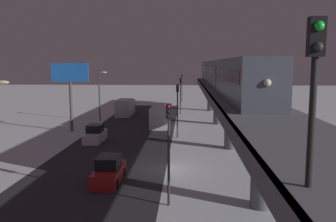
{
  "coord_description": "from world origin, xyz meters",
  "views": [
    {
      "loc": [
        -1.84,
        28.71,
        8.75
      ],
      "look_at": [
        0.7,
        -19.5,
        2.34
      ],
      "focal_mm": 37.73,
      "sensor_mm": 36.0,
      "label": 1
    }
  ],
  "objects": [
    {
      "name": "street_lamp_far",
      "position": [
        11.4,
        -25.0,
        4.81
      ],
      "size": [
        1.35,
        0.44,
        7.65
      ],
      "color": "#38383D",
      "rests_on": "ground_plane"
    },
    {
      "name": "traffic_light_distant",
      "position": [
        -0.78,
        -53.58,
        4.2
      ],
      "size": [
        0.32,
        0.44,
        6.4
      ],
      "color": "#2D2D2D",
      "rests_on": "ground_plane"
    },
    {
      "name": "elevated_railway",
      "position": [
        -6.41,
        0.0,
        5.03
      ],
      "size": [
        5.0,
        91.59,
        5.82
      ],
      "color": "slate",
      "rests_on": "ground_plane"
    },
    {
      "name": "sedan_white",
      "position": [
        8.52,
        -10.22,
        0.8
      ],
      "size": [
        1.8,
        4.41,
        1.97
      ],
      "color": "silver",
      "rests_on": "ground_plane"
    },
    {
      "name": "subway_train",
      "position": [
        -6.5,
        -19.58,
        7.59
      ],
      "size": [
        2.94,
        55.47,
        3.4
      ],
      "color": "#4C5160",
      "rests_on": "elevated_railway"
    },
    {
      "name": "box_truck",
      "position": [
        1.92,
        -20.68,
        1.35
      ],
      "size": [
        2.4,
        7.4,
        2.8
      ],
      "color": "black",
      "rests_on": "ground_plane"
    },
    {
      "name": "ground_plane",
      "position": [
        0.0,
        0.0,
        0.0
      ],
      "size": [
        240.0,
        240.0,
        0.0
      ],
      "primitive_type": "plane",
      "color": "silver"
    },
    {
      "name": "avenue_asphalt",
      "position": [
        5.32,
        0.0,
        0.0
      ],
      "size": [
        11.0,
        91.59,
        0.01
      ],
      "primitive_type": "cube",
      "color": "#28282D",
      "rests_on": "ground_plane"
    },
    {
      "name": "traffic_light_near",
      "position": [
        -0.78,
        7.71,
        4.2
      ],
      "size": [
        0.32,
        0.44,
        6.4
      ],
      "color": "#2D2D2D",
      "rests_on": "ground_plane"
    },
    {
      "name": "delivery_van",
      "position": [
        8.72,
        -31.29,
        1.35
      ],
      "size": [
        2.4,
        7.4,
        2.8
      ],
      "color": "#B2B2B7",
      "rests_on": "ground_plane"
    },
    {
      "name": "rail_signal",
      "position": [
        -4.78,
        20.38,
        8.54
      ],
      "size": [
        0.36,
        0.41,
        4.0
      ],
      "color": "black",
      "rests_on": "elevated_railway"
    },
    {
      "name": "traffic_light_mid",
      "position": [
        -0.78,
        -12.72,
        4.2
      ],
      "size": [
        0.32,
        0.44,
        6.4
      ],
      "color": "#2D2D2D",
      "rests_on": "ground_plane"
    },
    {
      "name": "traffic_light_far",
      "position": [
        -0.78,
        -33.15,
        4.2
      ],
      "size": [
        0.32,
        0.44,
        6.4
      ],
      "color": "#2D2D2D",
      "rests_on": "ground_plane"
    },
    {
      "name": "sedan_red",
      "position": [
        3.92,
        3.44,
        0.79
      ],
      "size": [
        1.91,
        4.59,
        1.97
      ],
      "rotation": [
        0.0,
        0.0,
        3.14
      ],
      "color": "#A51E1E",
      "rests_on": "ground_plane"
    },
    {
      "name": "commercial_billboard",
      "position": [
        13.18,
        -16.16,
        6.83
      ],
      "size": [
        4.8,
        0.36,
        8.9
      ],
      "color": "#4C4C51",
      "rests_on": "ground_plane"
    }
  ]
}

